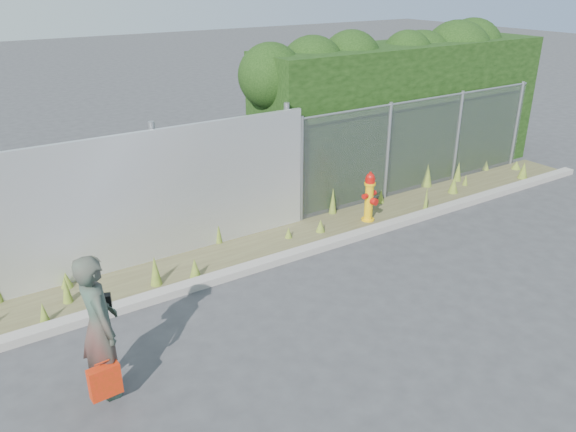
% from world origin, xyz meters
% --- Properties ---
extents(ground, '(80.00, 80.00, 0.00)m').
position_xyz_m(ground, '(0.00, 0.00, 0.00)').
color(ground, '#373739').
rests_on(ground, ground).
extents(curb, '(16.00, 0.22, 0.12)m').
position_xyz_m(curb, '(0.00, 1.80, 0.06)').
color(curb, gray).
rests_on(curb, ground).
extents(weed_strip, '(16.00, 1.33, 0.54)m').
position_xyz_m(weed_strip, '(-0.36, 2.50, 0.13)').
color(weed_strip, brown).
rests_on(weed_strip, ground).
extents(corrugated_fence, '(8.50, 0.21, 2.30)m').
position_xyz_m(corrugated_fence, '(-3.25, 3.01, 1.10)').
color(corrugated_fence, silver).
rests_on(corrugated_fence, ground).
extents(chainlink_fence, '(6.50, 0.07, 2.05)m').
position_xyz_m(chainlink_fence, '(4.25, 3.00, 1.03)').
color(chainlink_fence, gray).
rests_on(chainlink_fence, ground).
extents(hedge, '(7.72, 1.85, 3.43)m').
position_xyz_m(hedge, '(4.56, 4.05, 1.91)').
color(hedge, black).
rests_on(hedge, ground).
extents(fire_hydrant, '(0.34, 0.30, 1.00)m').
position_xyz_m(fire_hydrant, '(2.12, 2.27, 0.49)').
color(fire_hydrant, '#F3B60C').
rests_on(fire_hydrant, ground).
extents(woman, '(0.43, 0.64, 1.73)m').
position_xyz_m(woman, '(-3.50, 0.27, 0.86)').
color(woman, '#106851').
rests_on(woman, ground).
extents(red_tote_bag, '(0.34, 0.12, 0.44)m').
position_xyz_m(red_tote_bag, '(-3.60, -0.02, 0.36)').
color(red_tote_bag, '#A42D09').
extents(black_shoulder_bag, '(0.23, 0.10, 0.17)m').
position_xyz_m(black_shoulder_bag, '(-3.41, 0.49, 1.02)').
color(black_shoulder_bag, black).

